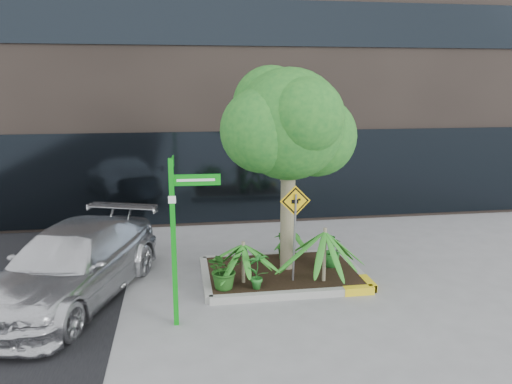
{
  "coord_description": "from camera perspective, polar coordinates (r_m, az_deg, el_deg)",
  "views": [
    {
      "loc": [
        -1.87,
        -9.42,
        4.03
      ],
      "look_at": [
        -0.36,
        0.2,
        1.89
      ],
      "focal_mm": 35.0,
      "sensor_mm": 36.0,
      "label": 1
    }
  ],
  "objects": [
    {
      "name": "planter",
      "position": [
        10.67,
        3.14,
        -9.21
      ],
      "size": [
        3.35,
        2.36,
        0.15
      ],
      "color": "#9E9E99",
      "rests_on": "ground"
    },
    {
      "name": "palm_left",
      "position": [
        9.78,
        -1.46,
        -6.0
      ],
      "size": [
        0.95,
        0.95,
        1.06
      ],
      "color": "gray",
      "rests_on": "ground"
    },
    {
      "name": "tree",
      "position": [
        10.18,
        3.75,
        7.71
      ],
      "size": [
        2.92,
        2.59,
        4.38
      ],
      "color": "gray",
      "rests_on": "ground"
    },
    {
      "name": "street_sign_post",
      "position": [
        8.29,
        -9.07,
        -3.59
      ],
      "size": [
        0.85,
        0.84,
        2.86
      ],
      "rotation": [
        0.0,
        0.0,
        -0.04
      ],
      "color": "#0E9A16",
      "rests_on": "ground"
    },
    {
      "name": "palm_back",
      "position": [
        11.41,
        4.17,
        -4.49
      ],
      "size": [
        0.69,
        0.69,
        0.77
      ],
      "color": "gray",
      "rests_on": "ground"
    },
    {
      "name": "parked_car",
      "position": [
        10.08,
        -20.29,
        -7.77
      ],
      "size": [
        3.4,
        5.09,
        1.37
      ],
      "primitive_type": "imported",
      "rotation": [
        0.0,
        0.0,
        -0.34
      ],
      "color": "silver",
      "rests_on": "ground"
    },
    {
      "name": "cattle_sign",
      "position": [
        9.68,
        4.47,
        -2.94
      ],
      "size": [
        0.6,
        0.17,
        1.96
      ],
      "rotation": [
        0.0,
        0.0,
        0.03
      ],
      "color": "slate",
      "rests_on": "ground"
    },
    {
      "name": "shrub_b",
      "position": [
        10.9,
        8.55,
        -6.54
      ],
      "size": [
        0.58,
        0.58,
        0.73
      ],
      "primitive_type": "imported",
      "rotation": [
        0.0,
        0.0,
        2.4
      ],
      "color": "#1F6720",
      "rests_on": "planter"
    },
    {
      "name": "shrub_d",
      "position": [
        11.18,
        3.33,
        -6.07
      ],
      "size": [
        0.48,
        0.48,
        0.68
      ],
      "primitive_type": "imported",
      "rotation": [
        0.0,
        0.0,
        5.08
      ],
      "color": "#256B1F",
      "rests_on": "planter"
    },
    {
      "name": "shrub_a",
      "position": [
        9.68,
        -3.63,
        -8.73
      ],
      "size": [
        0.97,
        0.97,
        0.78
      ],
      "primitive_type": "imported",
      "rotation": [
        0.0,
        0.0,
        0.54
      ],
      "color": "#1D4F16",
      "rests_on": "planter"
    },
    {
      "name": "shrub_c",
      "position": [
        9.65,
        0.14,
        -8.91
      ],
      "size": [
        0.47,
        0.47,
        0.74
      ],
      "primitive_type": "imported",
      "rotation": [
        0.0,
        0.0,
        3.37
      ],
      "color": "#247727",
      "rests_on": "planter"
    },
    {
      "name": "palm_front",
      "position": [
        9.88,
        7.9,
        -4.48
      ],
      "size": [
        1.24,
        1.24,
        1.37
      ],
      "color": "gray",
      "rests_on": "ground"
    },
    {
      "name": "ground",
      "position": [
        10.42,
        2.18,
        -10.35
      ],
      "size": [
        80.0,
        80.0,
        0.0
      ],
      "primitive_type": "plane",
      "color": "gray",
      "rests_on": "ground"
    }
  ]
}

